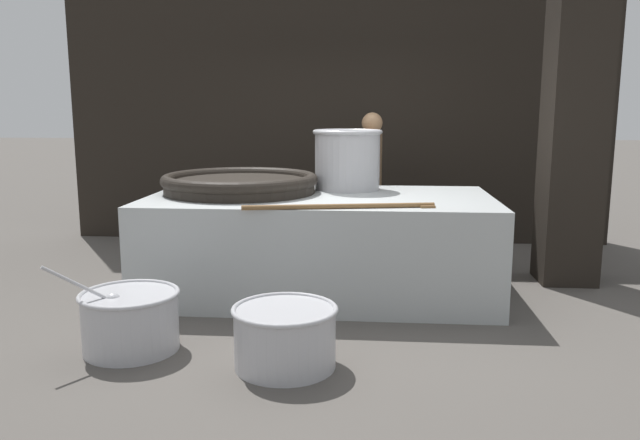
{
  "coord_description": "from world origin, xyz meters",
  "views": [
    {
      "loc": [
        0.47,
        -5.68,
        1.7
      ],
      "look_at": [
        0.0,
        0.0,
        0.68
      ],
      "focal_mm": 35.0,
      "sensor_mm": 36.0,
      "label": 1
    }
  ],
  "objects_px": {
    "stock_pot": "(347,158)",
    "cook": "(370,181)",
    "prep_bowl_vegetables": "(130,318)",
    "prep_bowl_meat": "(285,334)",
    "giant_wok_near": "(240,183)"
  },
  "relations": [
    {
      "from": "giant_wok_near",
      "to": "stock_pot",
      "type": "bearing_deg",
      "value": 18.55
    },
    {
      "from": "prep_bowl_meat",
      "to": "prep_bowl_vegetables",
      "type": "bearing_deg",
      "value": 169.95
    },
    {
      "from": "cook",
      "to": "prep_bowl_vegetables",
      "type": "relative_size",
      "value": 2.08
    },
    {
      "from": "cook",
      "to": "prep_bowl_vegetables",
      "type": "xyz_separation_m",
      "value": [
        -1.68,
        -2.87,
        -0.66
      ]
    },
    {
      "from": "giant_wok_near",
      "to": "prep_bowl_meat",
      "type": "distance_m",
      "value": 2.19
    },
    {
      "from": "prep_bowl_meat",
      "to": "stock_pot",
      "type": "bearing_deg",
      "value": 82.06
    },
    {
      "from": "giant_wok_near",
      "to": "cook",
      "type": "height_order",
      "value": "cook"
    },
    {
      "from": "cook",
      "to": "prep_bowl_meat",
      "type": "xyz_separation_m",
      "value": [
        -0.55,
        -3.07,
        -0.67
      ]
    },
    {
      "from": "stock_pot",
      "to": "prep_bowl_vegetables",
      "type": "height_order",
      "value": "stock_pot"
    },
    {
      "from": "stock_pot",
      "to": "prep_bowl_meat",
      "type": "distance_m",
      "value": 2.49
    },
    {
      "from": "prep_bowl_vegetables",
      "to": "prep_bowl_meat",
      "type": "distance_m",
      "value": 1.16
    },
    {
      "from": "cook",
      "to": "prep_bowl_vegetables",
      "type": "bearing_deg",
      "value": 68.62
    },
    {
      "from": "stock_pot",
      "to": "cook",
      "type": "bearing_deg",
      "value": 74.12
    },
    {
      "from": "giant_wok_near",
      "to": "stock_pot",
      "type": "relative_size",
      "value": 2.17
    },
    {
      "from": "prep_bowl_meat",
      "to": "cook",
      "type": "bearing_deg",
      "value": 79.92
    }
  ]
}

